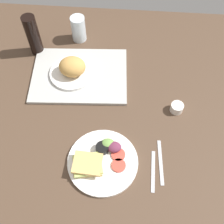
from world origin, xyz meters
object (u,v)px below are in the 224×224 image
object	(u,v)px
serving_tray	(80,75)
drinking_glass	(78,29)
espresso_cup	(177,108)
fork	(153,171)
plate_with_salad	(101,160)
knife	(161,162)
bread_plate_near	(72,69)
soda_bottle	(33,35)

from	to	relation	value
serving_tray	drinking_glass	distance (cm)	26.20
espresso_cup	fork	size ratio (longest dim) A/B	0.33
plate_with_salad	knife	distance (cm)	23.76
plate_with_salad	fork	distance (cm)	20.86
bread_plate_near	plate_with_salad	size ratio (longest dim) A/B	0.75
serving_tray	plate_with_salad	xyz separation A→B (cm)	(14.69, -42.62, 0.92)
espresso_cup	bread_plate_near	bearing A→B (deg)	162.21
plate_with_salad	soda_bottle	distance (cm)	69.45
serving_tray	fork	distance (cm)	57.26
plate_with_salad	soda_bottle	bearing A→B (deg)	123.76
soda_bottle	knife	xyz separation A→B (cm)	(61.93, -55.66, -10.49)
plate_with_salad	soda_bottle	size ratio (longest dim) A/B	1.31
espresso_cup	fork	xyz separation A→B (cm)	(-10.15, -29.24, -1.75)
plate_with_salad	soda_bottle	xyz separation A→B (cm)	(-38.27, 57.25, 9.02)
soda_bottle	knife	size ratio (longest dim) A/B	1.13
bread_plate_near	soda_bottle	bearing A→B (deg)	144.14
espresso_cup	fork	distance (cm)	31.00
bread_plate_near	plate_with_salad	bearing A→B (deg)	-67.32
soda_bottle	serving_tray	bearing A→B (deg)	-31.82
bread_plate_near	fork	xyz separation A→B (cm)	(38.38, -44.81, -5.22)
bread_plate_near	drinking_glass	bearing A→B (deg)	91.08
bread_plate_near	drinking_glass	xyz separation A→B (cm)	(-0.48, 25.50, 1.28)
plate_with_salad	knife	bearing A→B (deg)	3.83
bread_plate_near	knife	distance (cm)	58.35
drinking_glass	soda_bottle	world-z (taller)	soda_bottle
bread_plate_near	espresso_cup	bearing A→B (deg)	-17.79
serving_tray	soda_bottle	world-z (taller)	soda_bottle
serving_tray	fork	xyz separation A→B (cm)	(35.35, -45.03, -0.55)
drinking_glass	fork	xyz separation A→B (cm)	(38.86, -70.31, -6.50)
serving_tray	soda_bottle	size ratio (longest dim) A/B	2.09
serving_tray	knife	distance (cm)	56.17
fork	drinking_glass	bearing A→B (deg)	29.75
fork	knife	world-z (taller)	same
fork	knife	distance (cm)	5.00
espresso_cup	knife	bearing A→B (deg)	-105.81
soda_bottle	fork	size ratio (longest dim) A/B	1.26
espresso_cup	knife	size ratio (longest dim) A/B	0.29
bread_plate_near	drinking_glass	distance (cm)	25.53
bread_plate_near	drinking_glass	world-z (taller)	drinking_glass
soda_bottle	espresso_cup	world-z (taller)	soda_bottle
plate_with_salad	knife	size ratio (longest dim) A/B	1.48
plate_with_salad	fork	bearing A→B (deg)	-6.67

